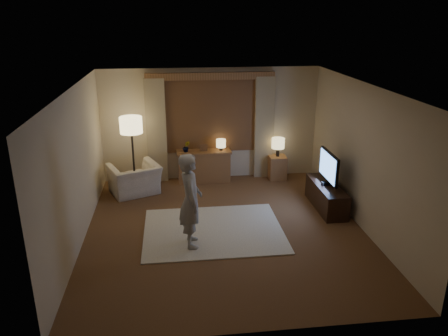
{
  "coord_description": "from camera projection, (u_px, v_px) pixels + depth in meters",
  "views": [
    {
      "loc": [
        -0.88,
        -7.09,
        3.74
      ],
      "look_at": [
        0.05,
        0.6,
        0.98
      ],
      "focal_mm": 35.0,
      "sensor_mm": 36.0,
      "label": 1
    }
  ],
  "objects": [
    {
      "name": "floor_lamp",
      "position": [
        131.0,
        129.0,
        9.35
      ],
      "size": [
        0.48,
        0.48,
        1.66
      ],
      "color": "black",
      "rests_on": "floor"
    },
    {
      "name": "sideboard",
      "position": [
        204.0,
        167.0,
        10.19
      ],
      "size": [
        1.2,
        0.4,
        0.7
      ],
      "primitive_type": "cube",
      "color": "brown",
      "rests_on": "floor"
    },
    {
      "name": "armchair",
      "position": [
        135.0,
        179.0,
        9.49
      ],
      "size": [
        1.27,
        1.2,
        0.65
      ],
      "primitive_type": "imported",
      "rotation": [
        0.0,
        0.0,
        -2.74
      ],
      "color": "beige",
      "rests_on": "floor"
    },
    {
      "name": "table_lamp_sideboard",
      "position": [
        221.0,
        144.0,
        10.05
      ],
      "size": [
        0.22,
        0.22,
        0.3
      ],
      "color": "black",
      "rests_on": "sideboard"
    },
    {
      "name": "tv_stand",
      "position": [
        326.0,
        196.0,
        8.8
      ],
      "size": [
        0.45,
        1.4,
        0.5
      ],
      "primitive_type": "cube",
      "color": "black",
      "rests_on": "floor"
    },
    {
      "name": "rug",
      "position": [
        213.0,
        230.0,
        7.94
      ],
      "size": [
        2.5,
        2.0,
        0.02
      ],
      "primitive_type": "cube",
      "color": "white",
      "rests_on": "floor"
    },
    {
      "name": "tv",
      "position": [
        329.0,
        167.0,
        8.6
      ],
      "size": [
        0.23,
        0.94,
        0.68
      ],
      "color": "black",
      "rests_on": "tv_stand"
    },
    {
      "name": "table_lamp_side",
      "position": [
        278.0,
        144.0,
        10.16
      ],
      "size": [
        0.3,
        0.3,
        0.44
      ],
      "color": "black",
      "rests_on": "side_table"
    },
    {
      "name": "room",
      "position": [
        222.0,
        152.0,
        8.01
      ],
      "size": [
        5.04,
        5.54,
        2.64
      ],
      "color": "brown",
      "rests_on": "ground"
    },
    {
      "name": "plant",
      "position": [
        186.0,
        147.0,
        9.97
      ],
      "size": [
        0.17,
        0.13,
        0.3
      ],
      "primitive_type": "imported",
      "color": "#999999",
      "rests_on": "sideboard"
    },
    {
      "name": "picture_frame",
      "position": [
        204.0,
        148.0,
        10.04
      ],
      "size": [
        0.16,
        0.02,
        0.2
      ],
      "primitive_type": "cube",
      "color": "brown",
      "rests_on": "sideboard"
    },
    {
      "name": "side_table",
      "position": [
        277.0,
        167.0,
        10.36
      ],
      "size": [
        0.4,
        0.4,
        0.56
      ],
      "primitive_type": "cube",
      "color": "brown",
      "rests_on": "floor"
    },
    {
      "name": "person",
      "position": [
        191.0,
        200.0,
        7.18
      ],
      "size": [
        0.42,
        0.61,
        1.62
      ],
      "primitive_type": "imported",
      "rotation": [
        0.0,
        0.0,
        1.62
      ],
      "color": "#A7A29A",
      "rests_on": "rug"
    }
  ]
}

